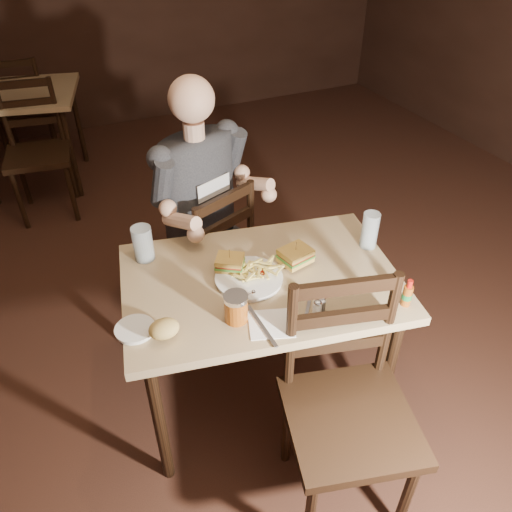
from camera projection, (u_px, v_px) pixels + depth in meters
name	position (u px, v px, depth m)	size (l,w,h in m)	color
room_shell	(265.00, 97.00, 1.93)	(7.00, 7.00, 7.00)	black
main_table	(261.00, 295.00, 2.09)	(1.24, 0.95, 0.77)	tan
bg_table	(24.00, 103.00, 3.88)	(0.96, 0.96, 0.77)	tan
chair_far	(203.00, 257.00, 2.66)	(0.43, 0.47, 0.92)	black
chair_near	(351.00, 420.00, 1.82)	(0.46, 0.50, 0.99)	black
bg_chair_far	(26.00, 107.00, 4.41)	(0.42, 0.46, 0.91)	black
bg_chair_near	(38.00, 155.00, 3.60)	(0.44, 0.48, 0.96)	black
diner	(203.00, 179.00, 2.34)	(0.54, 0.43, 0.94)	#34373A
dinner_plate	(249.00, 279.00, 2.02)	(0.27, 0.27, 0.02)	white
sandwich_left	(230.00, 260.00, 2.03)	(0.11, 0.09, 0.10)	gold
sandwich_right	(296.00, 251.00, 2.07)	(0.13, 0.10, 0.11)	gold
fries_pile	(255.00, 269.00, 2.03)	(0.25, 0.17, 0.04)	#EBD562
ketchup_dollop	(262.00, 272.00, 2.04)	(0.04, 0.04, 0.01)	maroon
glass_left	(143.00, 244.00, 2.10)	(0.09, 0.09, 0.16)	silver
glass_right	(370.00, 230.00, 2.17)	(0.07, 0.07, 0.17)	silver
hot_sauce	(408.00, 293.00, 1.88)	(0.04, 0.04, 0.12)	#914510
salt_shaker	(317.00, 308.00, 1.85)	(0.03, 0.03, 0.06)	white
pepper_shaker	(321.00, 304.00, 1.87)	(0.04, 0.04, 0.07)	#38332D
syrup_dispenser	(236.00, 308.00, 1.81)	(0.09, 0.09, 0.12)	#914510
napkin	(271.00, 324.00, 1.83)	(0.16, 0.15, 0.00)	white
knife	(262.00, 326.00, 1.81)	(0.01, 0.23, 0.01)	silver
fork	(308.00, 306.00, 1.90)	(0.01, 0.17, 0.01)	silver
side_plate	(135.00, 330.00, 1.80)	(0.14, 0.14, 0.01)	white
bread_roll	(164.00, 329.00, 1.75)	(0.11, 0.09, 0.07)	tan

